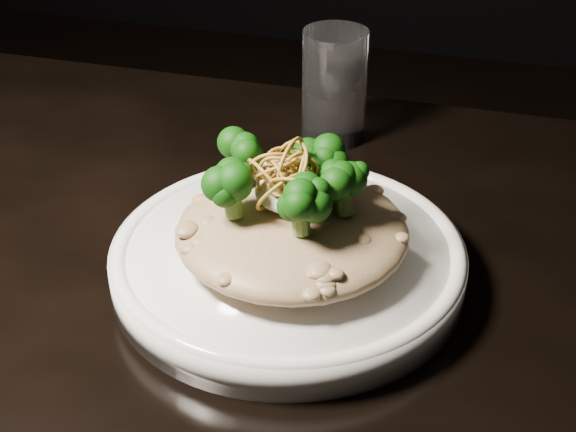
# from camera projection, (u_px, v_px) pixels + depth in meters

# --- Properties ---
(table) EXTENTS (1.10, 0.80, 0.75)m
(table) POSITION_uv_depth(u_px,v_px,m) (153.00, 375.00, 0.65)
(table) COLOR black
(table) RESTS_ON ground
(plate) EXTENTS (0.27, 0.27, 0.03)m
(plate) POSITION_uv_depth(u_px,v_px,m) (288.00, 261.00, 0.61)
(plate) COLOR white
(plate) RESTS_ON table
(risotto) EXTENTS (0.17, 0.17, 0.04)m
(risotto) POSITION_uv_depth(u_px,v_px,m) (292.00, 231.00, 0.59)
(risotto) COLOR brown
(risotto) RESTS_ON plate
(broccoli) EXTENTS (0.12, 0.12, 0.04)m
(broccoli) POSITION_uv_depth(u_px,v_px,m) (280.00, 181.00, 0.57)
(broccoli) COLOR black
(broccoli) RESTS_ON risotto
(cheese) EXTENTS (0.06, 0.06, 0.02)m
(cheese) POSITION_uv_depth(u_px,v_px,m) (296.00, 191.00, 0.58)
(cheese) COLOR white
(cheese) RESTS_ON risotto
(shallots) EXTENTS (0.05, 0.05, 0.03)m
(shallots) POSITION_uv_depth(u_px,v_px,m) (286.00, 166.00, 0.56)
(shallots) COLOR #8A5F1D
(shallots) RESTS_ON cheese
(drinking_glass) EXTENTS (0.08, 0.08, 0.11)m
(drinking_glass) POSITION_uv_depth(u_px,v_px,m) (334.00, 86.00, 0.79)
(drinking_glass) COLOR white
(drinking_glass) RESTS_ON table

